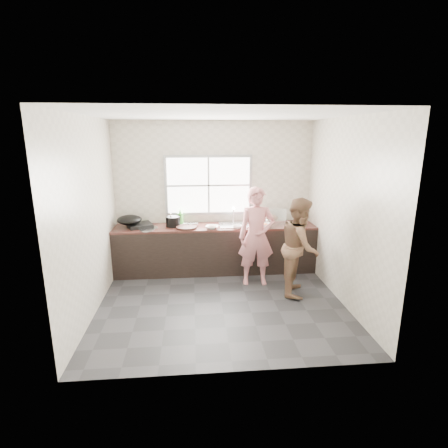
{
  "coord_description": "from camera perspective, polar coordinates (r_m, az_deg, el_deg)",
  "views": [
    {
      "loc": [
        -0.39,
        -4.78,
        2.44
      ],
      "look_at": [
        0.1,
        0.65,
        1.05
      ],
      "focal_mm": 28.0,
      "sensor_mm": 36.0,
      "label": 1
    }
  ],
  "objects": [
    {
      "name": "wall_right",
      "position": [
        5.37,
        19.09,
        1.8
      ],
      "size": [
        0.01,
        3.2,
        2.7
      ],
      "primitive_type": "cube",
      "color": "beige",
      "rests_on": "ground"
    },
    {
      "name": "wall_front",
      "position": [
        3.38,
        1.74,
        -4.49
      ],
      "size": [
        3.6,
        0.01,
        2.7
      ],
      "primitive_type": "cube",
      "color": "silver",
      "rests_on": "ground"
    },
    {
      "name": "black_pot",
      "position": [
        6.27,
        -8.33,
        0.4
      ],
      "size": [
        0.28,
        0.28,
        0.18
      ],
      "primitive_type": "cylinder",
      "rotation": [
        0.0,
        0.0,
        -0.13
      ],
      "color": "black",
      "rests_on": "countertop"
    },
    {
      "name": "wok",
      "position": [
        6.35,
        -15.21,
        0.67
      ],
      "size": [
        0.56,
        0.56,
        0.16
      ],
      "primitive_type": "ellipsoid",
      "rotation": [
        0.0,
        0.0,
        0.41
      ],
      "color": "black",
      "rests_on": "burner"
    },
    {
      "name": "countertop",
      "position": [
        6.29,
        -1.43,
        -0.44
      ],
      "size": [
        3.6,
        0.64,
        0.04
      ],
      "primitive_type": "cube",
      "color": "#3D1E19",
      "rests_on": "cabinet"
    },
    {
      "name": "bowl_crabs",
      "position": [
        6.21,
        6.69,
        -0.26
      ],
      "size": [
        0.24,
        0.24,
        0.06
      ],
      "primitive_type": "imported",
      "rotation": [
        0.0,
        0.0,
        -0.36
      ],
      "color": "white",
      "rests_on": "countertop"
    },
    {
      "name": "floor",
      "position": [
        5.39,
        -0.45,
        -12.7
      ],
      "size": [
        3.6,
        3.2,
        0.01
      ],
      "primitive_type": "cube",
      "color": "#2C2C2F",
      "rests_on": "ground"
    },
    {
      "name": "dish_rack",
      "position": [
        6.5,
        8.17,
        1.37
      ],
      "size": [
        0.4,
        0.29,
        0.29
      ],
      "primitive_type": "cube",
      "rotation": [
        0.0,
        0.0,
        0.07
      ],
      "color": "white",
      "rests_on": "countertop"
    },
    {
      "name": "ceiling",
      "position": [
        4.81,
        -0.52,
        17.46
      ],
      "size": [
        3.6,
        3.2,
        0.01
      ],
      "primitive_type": "cube",
      "color": "silver",
      "rests_on": "wall_back"
    },
    {
      "name": "woman",
      "position": [
        5.79,
        5.31,
        -2.57
      ],
      "size": [
        0.58,
        0.39,
        1.53
      ],
      "primitive_type": "imported",
      "rotation": [
        0.0,
        0.0,
        -0.05
      ],
      "color": "#D98287",
      "rests_on": "floor"
    },
    {
      "name": "plate_food",
      "position": [
        6.35,
        -6.62,
        -0.13
      ],
      "size": [
        0.27,
        0.27,
        0.02
      ],
      "primitive_type": "cylinder",
      "rotation": [
        0.0,
        0.0,
        -0.26
      ],
      "color": "white",
      "rests_on": "countertop"
    },
    {
      "name": "faucet",
      "position": [
        6.48,
        1.54,
        1.53
      ],
      "size": [
        0.02,
        0.02,
        0.3
      ],
      "primitive_type": "cylinder",
      "color": "silver",
      "rests_on": "countertop"
    },
    {
      "name": "glass_jar",
      "position": [
        6.22,
        -8.73,
        -0.1
      ],
      "size": [
        0.08,
        0.08,
        0.1
      ],
      "primitive_type": "cylinder",
      "rotation": [
        0.0,
        0.0,
        0.06
      ],
      "color": "silver",
      "rests_on": "countertop"
    },
    {
      "name": "bottle_brown_tall",
      "position": [
        6.28,
        -8.66,
        0.57
      ],
      "size": [
        0.1,
        0.1,
        0.21
      ],
      "primitive_type": "imported",
      "rotation": [
        0.0,
        0.0,
        -0.07
      ],
      "color": "#493312",
      "rests_on": "countertop"
    },
    {
      "name": "pot_lid_left",
      "position": [
        6.12,
        -12.43,
        -0.95
      ],
      "size": [
        0.29,
        0.29,
        0.01
      ],
      "primitive_type": "cylinder",
      "rotation": [
        0.0,
        0.0,
        -0.15
      ],
      "color": "silver",
      "rests_on": "countertop"
    },
    {
      "name": "window_glazing",
      "position": [
        6.42,
        -2.53,
        6.3
      ],
      "size": [
        1.5,
        0.01,
        1.0
      ],
      "primitive_type": "cube",
      "color": "white",
      "rests_on": "window_frame"
    },
    {
      "name": "bottle_green",
      "position": [
        6.38,
        -7.15,
        1.22
      ],
      "size": [
        0.13,
        0.13,
        0.3
      ],
      "primitive_type": "imported",
      "rotation": [
        0.0,
        0.0,
        -0.19
      ],
      "color": "green",
      "rests_on": "countertop"
    },
    {
      "name": "person_side",
      "position": [
        5.55,
        12.28,
        -3.6
      ],
      "size": [
        0.77,
        0.88,
        1.53
      ],
      "primitive_type": "imported",
      "rotation": [
        0.0,
        0.0,
        1.27
      ],
      "color": "brown",
      "rests_on": "floor"
    },
    {
      "name": "cutting_board",
      "position": [
        6.13,
        -6.14,
        -0.55
      ],
      "size": [
        0.48,
        0.48,
        0.04
      ],
      "primitive_type": "cylinder",
      "rotation": [
        0.0,
        0.0,
        0.41
      ],
      "color": "black",
      "rests_on": "countertop"
    },
    {
      "name": "bowl_mince",
      "position": [
        6.07,
        -1.97,
        -0.53
      ],
      "size": [
        0.28,
        0.28,
        0.05
      ],
      "primitive_type": "imported",
      "rotation": [
        0.0,
        0.0,
        -0.36
      ],
      "color": "silver",
      "rests_on": "countertop"
    },
    {
      "name": "window_frame",
      "position": [
        6.44,
        -2.54,
        6.33
      ],
      "size": [
        1.6,
        0.05,
        1.1
      ],
      "primitive_type": "cube",
      "color": "#9EA0A5",
      "rests_on": "wall_back"
    },
    {
      "name": "pot_lid_right",
      "position": [
        6.24,
        -11.9,
        -0.63
      ],
      "size": [
        0.32,
        0.32,
        0.01
      ],
      "primitive_type": "cylinder",
      "rotation": [
        0.0,
        0.0,
        0.31
      ],
      "color": "#ABAEB2",
      "rests_on": "countertop"
    },
    {
      "name": "wall_back",
      "position": [
        6.49,
        -1.64,
        4.62
      ],
      "size": [
        3.6,
        0.01,
        2.7
      ],
      "primitive_type": "cube",
      "color": "beige",
      "rests_on": "ground"
    },
    {
      "name": "burner",
      "position": [
        6.37,
        -13.57,
        -0.18
      ],
      "size": [
        0.52,
        0.52,
        0.06
      ],
      "primitive_type": "cube",
      "rotation": [
        0.0,
        0.0,
        0.36
      ],
      "color": "black",
      "rests_on": "countertop"
    },
    {
      "name": "sink",
      "position": [
        6.32,
        1.74,
        -0.15
      ],
      "size": [
        0.55,
        0.45,
        0.02
      ],
      "primitive_type": "cube",
      "color": "silver",
      "rests_on": "countertop"
    },
    {
      "name": "cabinet",
      "position": [
        6.41,
        -1.41,
        -4.16
      ],
      "size": [
        3.6,
        0.62,
        0.82
      ],
      "primitive_type": "cube",
      "color": "black",
      "rests_on": "floor"
    },
    {
      "name": "wall_left",
      "position": [
        5.11,
        -21.11,
        1.0
      ],
      "size": [
        0.01,
        3.2,
        2.7
      ],
      "primitive_type": "cube",
      "color": "beige",
      "rests_on": "ground"
    },
    {
      "name": "bottle_brown_short",
      "position": [
        6.34,
        -8.6,
        0.41
      ],
      "size": [
        0.15,
        0.15,
        0.15
      ],
      "primitive_type": "imported",
      "rotation": [
        0.0,
        0.0,
        0.29
      ],
      "color": "#3E240F",
      "rests_on": "countertop"
    },
    {
      "name": "bowl_held",
      "position": [
        6.11,
        2.18,
        -0.39
      ],
      "size": [
        0.21,
        0.21,
        0.06
      ],
      "primitive_type": "imported",
      "rotation": [
        0.0,
        0.0,
        -0.02
      ],
      "color": "white",
      "rests_on": "countertop"
    },
    {
      "name": "cleaver",
      "position": [
        6.28,
        -5.27,
        0.07
      ],
      "size": [
        0.22,
        0.11,
        0.01
      ],
      "primitive_type": "cube",
      "rotation": [
        0.0,
        0.0,
        -0.03
      ],
      "color": "#B9BAC1",
      "rests_on": "cutting_board"
    }
  ]
}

